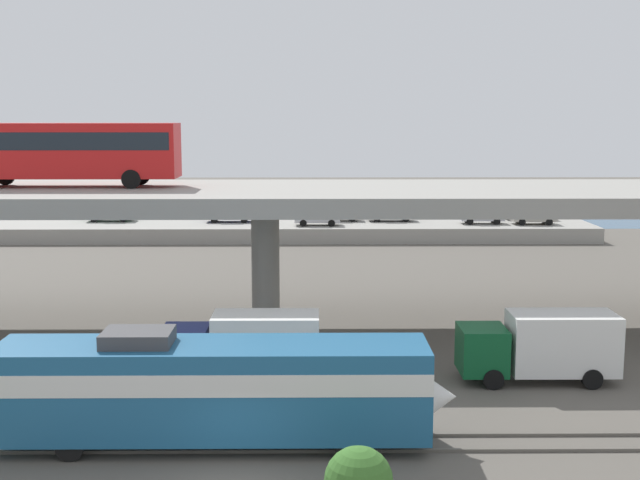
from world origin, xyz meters
TOP-DOWN VIEW (x-y plane):
  - rail_strip_near at (0.00, 3.29)m, footprint 110.00×0.12m
  - rail_strip_far at (0.00, 4.71)m, footprint 110.00×0.12m
  - train_locomotive at (-0.23, 4.00)m, footprint 16.08×3.04m
  - highway_overpass at (0.00, 20.00)m, footprint 96.00×11.58m
  - transit_bus_on_overpass at (-10.67, 20.83)m, footprint 12.00×2.68m
  - service_truck_west at (-0.39, 11.04)m, footprint 6.80×2.46m
  - service_truck_east at (12.52, 11.04)m, footprint 6.80×2.46m
  - pier_parking_lot at (0.00, 55.00)m, footprint 57.56×10.25m
  - parked_car_0 at (18.39, 53.50)m, footprint 4.06×1.85m
  - parked_car_1 at (10.03, 55.55)m, footprint 4.42×1.83m
  - parked_car_2 at (-16.80, 55.72)m, footprint 4.45×1.98m
  - parked_car_3 at (2.95, 52.44)m, footprint 4.16×1.96m
  - parked_car_4 at (23.12, 53.04)m, footprint 4.04×1.99m
  - parked_car_5 at (-5.37, 55.06)m, footprint 4.58×1.92m
  - parked_car_6 at (23.57, 56.55)m, footprint 4.68×1.86m
  - parked_car_7 at (4.99, 55.75)m, footprint 4.24×1.88m
  - harbor_water at (0.00, 78.00)m, footprint 140.00×36.00m

SIDE VIEW (x-z plane):
  - harbor_water at x=0.00m, z-range 0.00..0.01m
  - rail_strip_near at x=0.00m, z-range 0.00..0.12m
  - rail_strip_far at x=0.00m, z-range 0.00..0.12m
  - pier_parking_lot at x=0.00m, z-range 0.00..1.40m
  - service_truck_west at x=-0.39m, z-range 0.12..3.16m
  - service_truck_east at x=12.52m, z-range 0.12..3.16m
  - parked_car_0 at x=18.39m, z-range 1.42..2.92m
  - parked_car_7 at x=4.99m, z-range 1.42..2.92m
  - parked_car_1 at x=10.03m, z-range 1.42..2.92m
  - parked_car_4 at x=23.12m, z-range 1.42..2.92m
  - parked_car_3 at x=2.95m, z-range 1.42..2.92m
  - parked_car_6 at x=23.57m, z-range 1.42..2.92m
  - parked_car_5 at x=-5.37m, z-range 1.42..2.92m
  - parked_car_2 at x=-16.80m, z-range 1.42..2.92m
  - train_locomotive at x=-0.23m, z-range 0.10..4.28m
  - highway_overpass at x=0.00m, z-range 3.22..10.93m
  - transit_bus_on_overpass at x=-10.67m, z-range 8.08..11.48m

